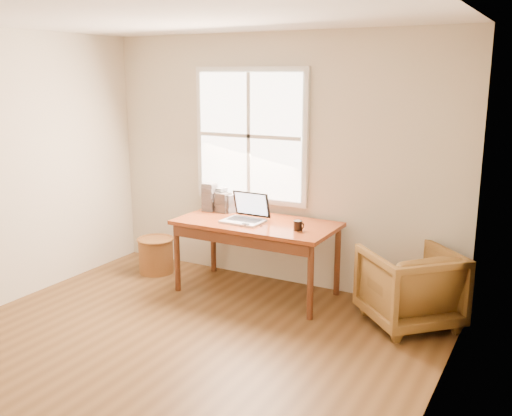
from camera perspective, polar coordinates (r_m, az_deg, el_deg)
The scene contains 11 objects.
room_shell at distance 4.24m, azimuth -10.91°, elevation 1.22°, with size 4.04×4.54×2.64m.
desk at distance 5.68m, azimuth 0.04°, elevation -1.56°, with size 1.60×0.80×0.04m, color brown.
armchair at distance 5.27m, azimuth 15.13°, elevation -7.59°, with size 0.74×0.77×0.70m, color brown.
wicker_stool at distance 6.53m, azimuth -9.97°, elevation -4.71°, with size 0.39×0.39×0.39m, color brown.
laptop at distance 5.61m, azimuth -1.33°, elevation 0.11°, with size 0.42×0.44×0.32m, color silver, non-canonical shape.
mouse at distance 5.50m, azimuth -1.05°, elevation -1.67°, with size 0.10×0.06×0.03m, color black.
coffee_mug at distance 5.37m, azimuth 4.22°, elevation -1.76°, with size 0.08×0.08×0.09m, color black.
cd_stack_a at distance 6.13m, azimuth -3.63°, elevation 0.92°, with size 0.13×0.11×0.25m, color #A9ADB4.
cd_stack_b at distance 6.06m, azimuth -3.29°, elevation 0.59°, with size 0.14×0.12×0.21m, color #232328.
cd_stack_c at distance 6.12m, azimuth -4.67°, elevation 1.09°, with size 0.13×0.12×0.30m, color gray.
cd_stack_d at distance 6.09m, azimuth -2.65°, elevation 0.52°, with size 0.15×0.13×0.19m, color silver.
Camera 1 is at (2.64, -3.02, 2.18)m, focal length 40.00 mm.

